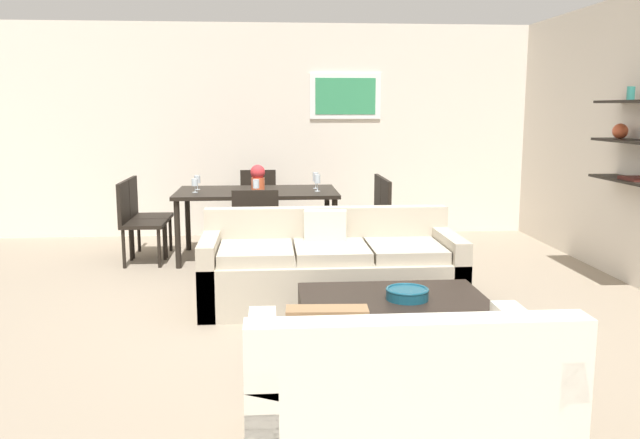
{
  "coord_description": "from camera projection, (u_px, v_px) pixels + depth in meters",
  "views": [
    {
      "loc": [
        -0.38,
        -5.04,
        1.64
      ],
      "look_at": [
        0.03,
        0.2,
        0.75
      ],
      "focal_mm": 36.96,
      "sensor_mm": 36.0,
      "label": 1
    }
  ],
  "objects": [
    {
      "name": "dining_table",
      "position": [
        257.0,
        197.0,
        7.23
      ],
      "size": [
        1.75,
        1.01,
        0.75
      ],
      "color": "black",
      "rests_on": "ground"
    },
    {
      "name": "back_wall_unit",
      "position": [
        320.0,
        131.0,
        8.52
      ],
      "size": [
        8.4,
        0.09,
        2.7
      ],
      "color": "silver",
      "rests_on": "ground"
    },
    {
      "name": "wine_glass_right_near",
      "position": [
        317.0,
        180.0,
        7.12
      ],
      "size": [
        0.06,
        0.06,
        0.18
      ],
      "color": "silver",
      "rests_on": "dining_table"
    },
    {
      "name": "dining_chair_right_far",
      "position": [
        369.0,
        208.0,
        7.58
      ],
      "size": [
        0.44,
        0.44,
        0.88
      ],
      "color": "black",
      "rests_on": "ground"
    },
    {
      "name": "sofa_beige",
      "position": [
        330.0,
        270.0,
        5.55
      ],
      "size": [
        2.14,
        0.9,
        0.78
      ],
      "color": "#B2A893",
      "rests_on": "ground"
    },
    {
      "name": "wine_glass_left_far",
      "position": [
        197.0,
        180.0,
        7.27
      ],
      "size": [
        0.07,
        0.07,
        0.16
      ],
      "color": "silver",
      "rests_on": "dining_table"
    },
    {
      "name": "dining_chair_head",
      "position": [
        258.0,
        201.0,
        8.15
      ],
      "size": [
        0.44,
        0.44,
        0.88
      ],
      "color": "black",
      "rests_on": "ground"
    },
    {
      "name": "decorative_bowl",
      "position": [
        407.0,
        293.0,
        4.39
      ],
      "size": [
        0.29,
        0.29,
        0.08
      ],
      "color": "navy",
      "rests_on": "coffee_table"
    },
    {
      "name": "dining_chair_right_near",
      "position": [
        375.0,
        214.0,
        7.13
      ],
      "size": [
        0.44,
        0.44,
        0.88
      ],
      "color": "black",
      "rests_on": "ground"
    },
    {
      "name": "wine_glass_head",
      "position": [
        257.0,
        177.0,
        7.64
      ],
      "size": [
        0.06,
        0.06,
        0.15
      ],
      "color": "silver",
      "rests_on": "dining_table"
    },
    {
      "name": "wine_glass_right_far",
      "position": [
        316.0,
        177.0,
        7.37
      ],
      "size": [
        0.07,
        0.07,
        0.18
      ],
      "color": "silver",
      "rests_on": "dining_table"
    },
    {
      "name": "coffee_table",
      "position": [
        396.0,
        329.0,
        4.38
      ],
      "size": [
        1.26,
        1.05,
        0.38
      ],
      "color": "black",
      "rests_on": "ground"
    },
    {
      "name": "dining_chair_foot",
      "position": [
        256.0,
        227.0,
        6.36
      ],
      "size": [
        0.44,
        0.44,
        0.88
      ],
      "color": "black",
      "rests_on": "ground"
    },
    {
      "name": "wine_glass_foot",
      "position": [
        256.0,
        184.0,
        6.76
      ],
      "size": [
        0.07,
        0.07,
        0.17
      ],
      "color": "silver",
      "rests_on": "dining_table"
    },
    {
      "name": "loveseat_white",
      "position": [
        400.0,
        395.0,
        3.13
      ],
      "size": [
        1.45,
        0.9,
        0.78
      ],
      "color": "silver",
      "rests_on": "ground"
    },
    {
      "name": "wine_glass_left_near",
      "position": [
        195.0,
        183.0,
        7.02
      ],
      "size": [
        0.07,
        0.07,
        0.15
      ],
      "color": "silver",
      "rests_on": "dining_table"
    },
    {
      "name": "dining_chair_left_far",
      "position": [
        143.0,
        211.0,
        7.38
      ],
      "size": [
        0.44,
        0.44,
        0.88
      ],
      "color": "black",
      "rests_on": "ground"
    },
    {
      "name": "ground_plane",
      "position": [
        318.0,
        316.0,
        5.26
      ],
      "size": [
        18.0,
        18.0,
        0.0
      ],
      "primitive_type": "plane",
      "color": "gray"
    },
    {
      "name": "centerpiece_vase",
      "position": [
        258.0,
        177.0,
        7.19
      ],
      "size": [
        0.16,
        0.16,
        0.28
      ],
      "color": "#D85933",
      "rests_on": "dining_table"
    },
    {
      "name": "dining_chair_left_near",
      "position": [
        135.0,
        217.0,
        6.93
      ],
      "size": [
        0.44,
        0.44,
        0.88
      ],
      "color": "black",
      "rests_on": "ground"
    }
  ]
}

